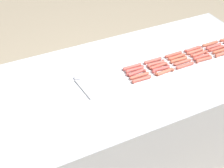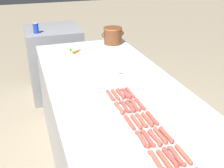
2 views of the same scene
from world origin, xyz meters
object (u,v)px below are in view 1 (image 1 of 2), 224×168
object	(u,v)px
hot_dog_2	(204,59)
hot_dog_8	(201,57)
hot_dog_3	(185,65)
serving_spoon	(80,81)
hot_dog_10	(161,69)
hot_dog_14	(199,54)
hot_dog_16	(158,66)
hot_dog_23	(135,69)
hot_dog_15	(179,60)
hot_dog_25	(210,44)
hot_dog_22	(156,63)
hot_dog_29	(132,67)
hot_dog_4	(164,72)
hot_dog_5	(142,79)
hot_dog_19	(214,46)
hot_dog_7	(220,51)
hot_dog_27	(173,55)
hot_dog_21	(177,57)
hot_dog_13	(216,49)
hot_dog_1	(223,54)
hot_dog_20	(195,51)
hot_dog_9	(182,62)
hot_dog_17	(136,73)

from	to	relation	value
hot_dog_2	hot_dog_8	world-z (taller)	same
hot_dog_3	serving_spoon	world-z (taller)	hot_dog_3
hot_dog_2	hot_dog_10	distance (m)	0.35
hot_dog_14	serving_spoon	xyz separation A→B (m)	(0.09, 0.93, -0.00)
hot_dog_16	hot_dog_23	bearing A→B (deg)	78.21
hot_dog_3	hot_dog_15	world-z (taller)	same
hot_dog_16	hot_dog_25	world-z (taller)	same
hot_dog_22	hot_dog_29	xyz separation A→B (m)	(0.04, 0.18, 0.00)
hot_dog_15	hot_dog_25	size ratio (longest dim) A/B	1.00
hot_dog_15	hot_dog_3	bearing A→B (deg)	179.78
hot_dog_15	hot_dog_4	bearing A→B (deg)	113.60
hot_dog_5	hot_dog_14	xyz separation A→B (m)	(0.08, -0.54, 0.00)
hot_dog_3	hot_dog_19	xyz separation A→B (m)	(0.11, -0.35, 0.00)
hot_dog_7	hot_dog_27	distance (m)	0.37
hot_dog_23	hot_dog_29	size ratio (longest dim) A/B	1.00
hot_dog_16	hot_dog_23	xyz separation A→B (m)	(0.04, 0.17, 0.00)
hot_dog_15	hot_dog_23	size ratio (longest dim) A/B	1.00
hot_dog_8	hot_dog_19	size ratio (longest dim) A/B	1.00
hot_dog_19	hot_dog_21	world-z (taller)	same
hot_dog_13	hot_dog_19	distance (m)	0.03
hot_dog_1	hot_dog_13	world-z (taller)	same
hot_dog_21	serving_spoon	world-z (taller)	hot_dog_21
hot_dog_23	hot_dog_10	bearing A→B (deg)	-112.97
hot_dog_13	hot_dog_14	bearing A→B (deg)	90.09
hot_dog_7	hot_dog_20	bearing A→B (deg)	68.15
hot_dog_9	hot_dog_10	distance (m)	0.18
hot_dog_4	serving_spoon	size ratio (longest dim) A/B	0.57
hot_dog_4	hot_dog_27	world-z (taller)	same
hot_dog_2	hot_dog_23	bearing A→B (deg)	78.25
hot_dog_9	hot_dog_1	bearing A→B (deg)	-96.90
hot_dog_22	hot_dog_19	bearing A→B (deg)	-89.95
hot_dog_29	hot_dog_4	bearing A→B (deg)	-129.13
hot_dog_7	hot_dog_2	bearing A→B (deg)	100.67
hot_dog_23	hot_dog_27	xyz separation A→B (m)	(0.04, -0.35, 0.00)
hot_dog_2	hot_dog_17	distance (m)	0.54
hot_dog_3	hot_dog_17	world-z (taller)	same
hot_dog_19	hot_dog_27	size ratio (longest dim) A/B	1.00
hot_dog_19	hot_dog_21	size ratio (longest dim) A/B	1.00
hot_dog_5	hot_dog_23	distance (m)	0.11
hot_dog_22	hot_dog_21	bearing A→B (deg)	-88.45
hot_dog_2	serving_spoon	size ratio (longest dim) A/B	0.57
hot_dog_16	hot_dog_19	world-z (taller)	same
hot_dog_20	hot_dog_27	size ratio (longest dim) A/B	1.00
hot_dog_14	hot_dog_3	bearing A→B (deg)	112.37
hot_dog_14	hot_dog_2	bearing A→B (deg)	172.03
hot_dog_9	hot_dog_22	world-z (taller)	same
hot_dog_2	hot_dog_8	bearing A→B (deg)	-5.46
hot_dog_19	hot_dog_8	bearing A→B (deg)	112.27
hot_dog_1	hot_dog_4	size ratio (longest dim) A/B	1.00
hot_dog_17	serving_spoon	distance (m)	0.40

